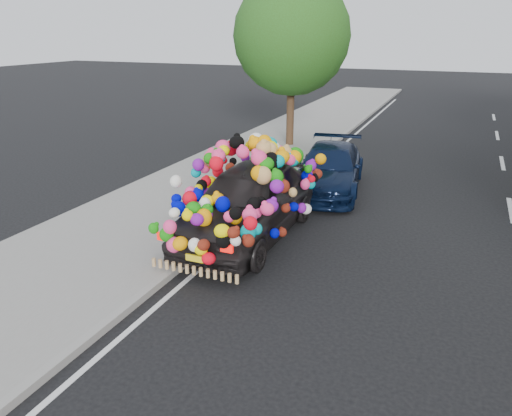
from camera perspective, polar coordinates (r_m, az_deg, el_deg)
The scene contains 6 objects.
ground at distance 9.54m, azimuth 6.79°, elevation -6.90°, with size 100.00×100.00×0.00m, color black.
sidewalk at distance 11.32m, azimuth -14.59°, elevation -2.67°, with size 4.00×60.00×0.12m, color gray.
kerb at distance 10.32m, azimuth -5.85°, elevation -4.32°, with size 0.15×60.00×0.13m, color gray.
tree_near_sidewalk at distance 18.73m, azimuth 4.14°, elevation 19.03°, with size 4.20×4.20×6.13m.
plush_art_car at distance 10.53m, azimuth -0.88°, elevation 2.57°, with size 2.25×4.83×2.22m.
navy_sedan at distance 13.98m, azimuth 8.38°, elevation 4.47°, with size 1.72×4.24×1.23m, color black.
Camera 1 is at (2.23, -8.23, 4.27)m, focal length 35.00 mm.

